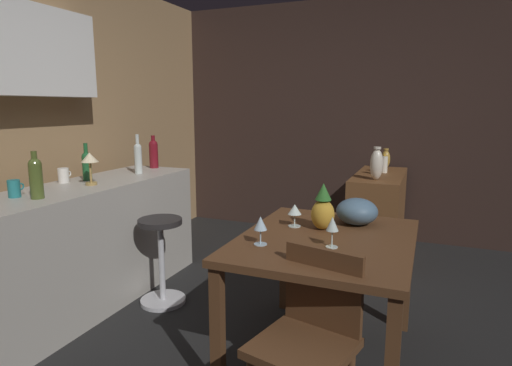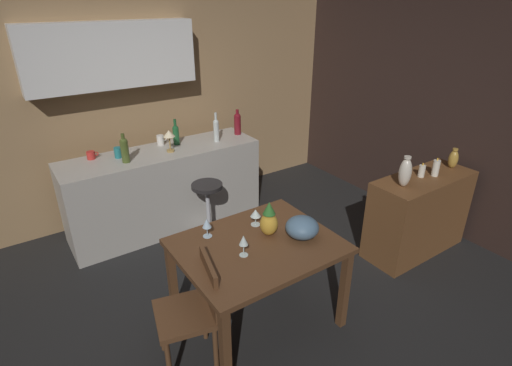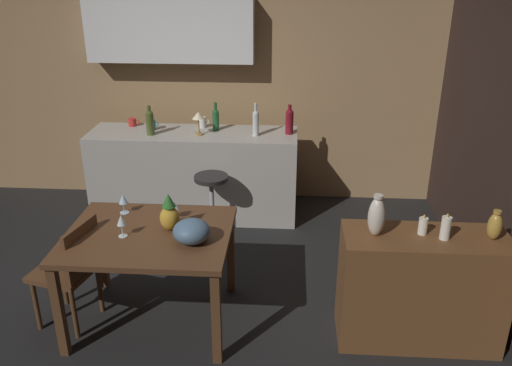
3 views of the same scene
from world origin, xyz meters
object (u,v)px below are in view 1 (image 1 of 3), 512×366
object	(u,v)px
wine_glass_center	(260,224)
pineapple_centerpiece	(323,210)
wine_bottle_ruby	(154,152)
vase_ceramic_ivory	(377,164)
sideboard_cabinet	(378,216)
fruit_bowl	(357,211)
wine_bottle_clear	(138,157)
pillar_candle_tall	(384,165)
wine_glass_left	(295,210)
cup_teal	(14,189)
counter_lamp	(90,161)
chair_near_window	(310,335)
bar_stool	(161,259)
vase_brass	(386,159)
wine_glass_right	(332,225)
pillar_candle_short	(376,168)
cup_white	(64,175)
dining_table	(326,253)
wine_bottle_green	(87,164)
wine_bottle_olive	(36,176)

from	to	relation	value
wine_glass_center	pineapple_centerpiece	bearing A→B (deg)	-30.25
wine_bottle_ruby	vase_ceramic_ivory	distance (m)	2.00
sideboard_cabinet	fruit_bowl	xyz separation A→B (m)	(-1.57, -0.04, 0.41)
wine_bottle_clear	pillar_candle_tall	size ratio (longest dim) A/B	1.79
wine_glass_left	cup_teal	distance (m)	1.74
cup_teal	counter_lamp	world-z (taller)	counter_lamp
chair_near_window	bar_stool	bearing A→B (deg)	58.79
vase_brass	wine_bottle_clear	bearing A→B (deg)	132.48
wine_glass_left	pillar_candle_tall	world-z (taller)	pillar_candle_tall
wine_glass_right	pillar_candle_short	bearing A→B (deg)	0.74
wine_glass_right	counter_lamp	world-z (taller)	counter_lamp
wine_bottle_clear	cup_white	size ratio (longest dim) A/B	2.92
bar_stool	pillar_candle_tall	size ratio (longest dim) A/B	3.52
wine_glass_right	cup_white	world-z (taller)	cup_white
cup_white	wine_bottle_clear	bearing A→B (deg)	-22.84
pillar_candle_tall	pillar_candle_short	world-z (taller)	pillar_candle_tall
dining_table	pillar_candle_tall	xyz separation A→B (m)	(2.00, -0.10, 0.25)
dining_table	wine_bottle_clear	world-z (taller)	wine_bottle_clear
wine_bottle_green	cup_white	xyz separation A→B (m)	(-0.15, 0.08, -0.07)
cup_white	counter_lamp	size ratio (longest dim) A/B	0.48
wine_bottle_green	counter_lamp	bearing A→B (deg)	-130.29
wine_glass_left	wine_bottle_green	world-z (taller)	wine_bottle_green
vase_brass	wine_bottle_green	bearing A→B (deg)	136.48
wine_bottle_olive	wine_bottle_green	size ratio (longest dim) A/B	1.03
fruit_bowl	pillar_candle_tall	size ratio (longest dim) A/B	1.37
wine_glass_left	vase_ceramic_ivory	distance (m)	1.45
wine_bottle_ruby	vase_ceramic_ivory	world-z (taller)	wine_bottle_ruby
pineapple_centerpiece	chair_near_window	bearing A→B (deg)	-170.19
wine_bottle_clear	vase_ceramic_ivory	distance (m)	2.05
pineapple_centerpiece	vase_ceramic_ivory	xyz separation A→B (m)	(1.41, -0.13, 0.10)
pillar_candle_short	vase_brass	world-z (taller)	vase_brass
wine_glass_center	vase_ceramic_ivory	size ratio (longest dim) A/B	0.53
bar_stool	wine_bottle_olive	bearing A→B (deg)	147.10
cup_white	pillar_candle_tall	world-z (taller)	cup_white
pineapple_centerpiece	vase_brass	distance (m)	2.17
wine_glass_right	cup_teal	bearing A→B (deg)	97.94
sideboard_cabinet	pillar_candle_short	bearing A→B (deg)	132.67
wine_bottle_olive	vase_ceramic_ivory	distance (m)	2.65
bar_stool	counter_lamp	size ratio (longest dim) A/B	2.77
wine_bottle_clear	cup_teal	distance (m)	1.08
chair_near_window	dining_table	bearing A→B (deg)	6.50
dining_table	wine_glass_right	bearing A→B (deg)	-158.04
bar_stool	pillar_candle_tall	world-z (taller)	pillar_candle_tall
dining_table	pineapple_centerpiece	size ratio (longest dim) A/B	4.15
wine_glass_right	wine_bottle_clear	bearing A→B (deg)	66.31
chair_near_window	pillar_candle_tall	distance (m)	2.60
vase_brass	cup_teal	bearing A→B (deg)	144.58
wine_glass_right	pineapple_centerpiece	bearing A→B (deg)	21.95
counter_lamp	pillar_candle_tall	distance (m)	2.67
cup_white	vase_brass	distance (m)	3.05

